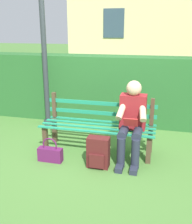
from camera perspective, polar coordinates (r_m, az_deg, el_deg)
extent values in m
plane|color=#477533|center=(4.27, 0.34, -8.47)|extent=(60.00, 60.00, 0.00)
cube|color=#4C3828|center=(3.91, 11.32, -7.99)|extent=(0.07, 0.07, 0.42)
cube|color=#4C3828|center=(4.27, -10.89, -5.68)|extent=(0.07, 0.07, 0.42)
cube|color=#4C3828|center=(4.25, 11.64, -5.86)|extent=(0.07, 0.07, 0.42)
cube|color=#4C3828|center=(4.59, -8.92, -3.92)|extent=(0.07, 0.07, 0.42)
cube|color=#1E8460|center=(4.31, 1.11, -1.99)|extent=(1.77, 0.06, 0.02)
cube|color=#1E8460|center=(4.17, 0.61, -2.69)|extent=(1.77, 0.06, 0.02)
cube|color=#1E8460|center=(4.03, 0.07, -3.45)|extent=(1.77, 0.06, 0.02)
cube|color=#1E8460|center=(3.88, -0.51, -4.25)|extent=(1.77, 0.06, 0.02)
cube|color=#4C3828|center=(4.13, 12.04, 0.00)|extent=(0.06, 0.06, 0.43)
cube|color=#4C3828|center=(4.48, -8.99, 1.54)|extent=(0.06, 0.06, 0.43)
cube|color=#1E8460|center=(4.26, 1.09, -0.23)|extent=(1.77, 0.02, 0.06)
cube|color=#1E8460|center=(4.21, 1.11, 1.87)|extent=(1.77, 0.02, 0.06)
cube|color=maroon|center=(3.94, 8.02, 0.06)|extent=(0.38, 0.22, 0.52)
sphere|color=#D8AD8C|center=(3.83, 8.21, 5.11)|extent=(0.22, 0.22, 0.22)
cylinder|color=#232838|center=(3.81, 8.99, -4.41)|extent=(0.13, 0.42, 0.13)
cylinder|color=#232838|center=(3.83, 6.01, -4.16)|extent=(0.13, 0.42, 0.13)
cylinder|color=#232838|center=(3.72, 8.48, -9.01)|extent=(0.12, 0.12, 0.44)
cylinder|color=#232838|center=(3.74, 5.40, -8.73)|extent=(0.12, 0.12, 0.44)
cube|color=#232838|center=(3.74, 8.22, -12.09)|extent=(0.10, 0.24, 0.07)
cube|color=#232838|center=(3.76, 5.12, -11.79)|extent=(0.10, 0.24, 0.07)
cylinder|color=#D8AD8C|center=(3.78, 10.06, 0.16)|extent=(0.14, 0.32, 0.26)
cylinder|color=#D8AD8C|center=(3.81, 5.57, 0.50)|extent=(0.14, 0.32, 0.26)
cube|color=#B22626|center=(3.72, 7.50, -2.24)|extent=(0.20, 0.07, 0.13)
cube|color=#265B28|center=(5.45, 3.64, 4.87)|extent=(6.11, 0.61, 1.36)
sphere|color=#265B28|center=(5.91, -11.08, 9.58)|extent=(0.48, 0.48, 0.48)
cube|color=#334756|center=(11.94, 3.85, 18.59)|extent=(0.90, 0.04, 1.20)
cube|color=#4C1919|center=(3.73, 0.51, -8.67)|extent=(0.31, 0.17, 0.44)
cube|color=#4C1919|center=(3.68, 0.10, -10.61)|extent=(0.22, 0.04, 0.20)
cylinder|color=#4C1919|center=(3.79, 2.24, -7.87)|extent=(0.04, 0.04, 0.27)
cylinder|color=#4C1919|center=(3.83, -0.48, -7.59)|extent=(0.04, 0.04, 0.27)
cube|color=#59194C|center=(3.99, -9.85, -9.06)|extent=(0.36, 0.12, 0.21)
torus|color=#59194C|center=(3.92, -9.96, -7.06)|extent=(0.22, 0.02, 0.22)
cylinder|color=#2D3338|center=(5.49, -10.27, -2.12)|extent=(0.18, 0.18, 0.10)
cylinder|color=#2D3338|center=(5.19, -11.25, 14.89)|extent=(0.10, 0.10, 3.32)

